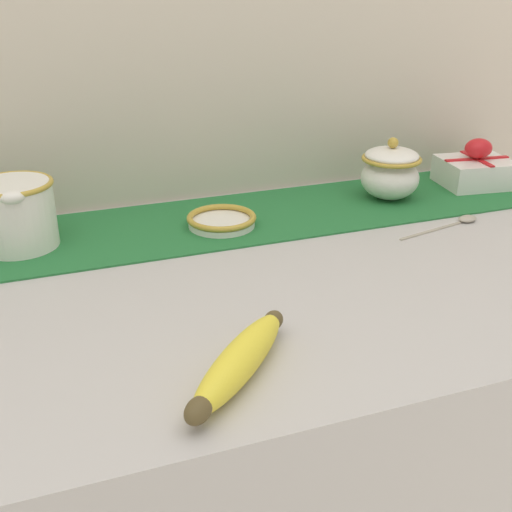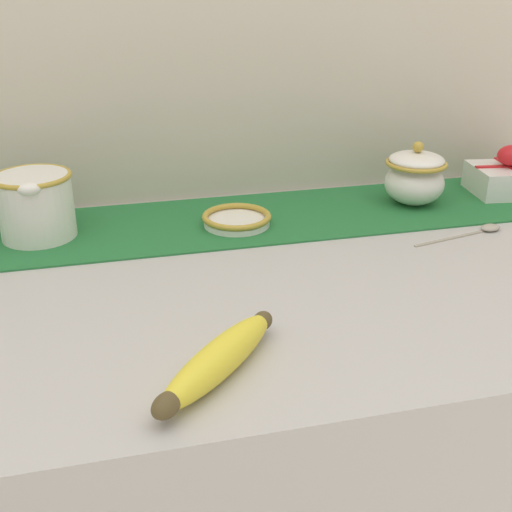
% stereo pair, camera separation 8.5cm
% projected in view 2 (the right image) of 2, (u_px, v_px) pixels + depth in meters
% --- Properties ---
extents(back_wall, '(2.24, 0.04, 2.40)m').
position_uv_depth(back_wall, '(181.00, 46.00, 1.12)').
color(back_wall, beige).
rests_on(back_wall, ground_plane).
extents(table_runner, '(1.32, 0.24, 0.00)m').
position_uv_depth(table_runner, '(201.00, 223.00, 1.10)').
color(table_runner, '#236B33').
rests_on(table_runner, countertop).
extents(cream_pitcher, '(0.12, 0.14, 0.11)m').
position_uv_depth(cream_pitcher, '(36.00, 203.00, 1.02)').
color(cream_pitcher, white).
rests_on(cream_pitcher, countertop).
extents(sugar_bowl, '(0.11, 0.11, 0.12)m').
position_uv_depth(sugar_bowl, '(415.00, 177.00, 1.16)').
color(sugar_bowl, white).
rests_on(sugar_bowl, countertop).
extents(small_dish, '(0.12, 0.12, 0.02)m').
position_uv_depth(small_dish, '(237.00, 219.00, 1.08)').
color(small_dish, white).
rests_on(small_dish, countertop).
extents(banana, '(0.17, 0.17, 0.04)m').
position_uv_depth(banana, '(218.00, 359.00, 0.68)').
color(banana, yellow).
rests_on(banana, countertop).
extents(spoon, '(0.17, 0.05, 0.01)m').
position_uv_depth(spoon, '(484.00, 229.00, 1.06)').
color(spoon, '#A89E89').
rests_on(spoon, countertop).
extents(gift_box, '(0.15, 0.13, 0.09)m').
position_uv_depth(gift_box, '(508.00, 177.00, 1.22)').
color(gift_box, silver).
rests_on(gift_box, countertop).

